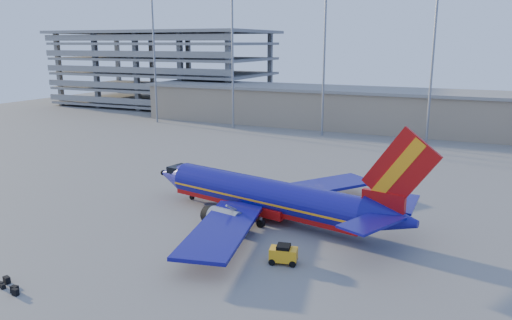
# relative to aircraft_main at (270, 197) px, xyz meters

# --- Properties ---
(ground) EXTENTS (220.00, 220.00, 0.00)m
(ground) POSITION_rel_aircraft_main_xyz_m (-4.85, 3.31, -2.41)
(ground) COLOR slate
(ground) RESTS_ON ground
(terminal_building) EXTENTS (122.00, 16.00, 8.50)m
(terminal_building) POSITION_rel_aircraft_main_xyz_m (5.15, 61.31, 1.90)
(terminal_building) COLOR gray
(terminal_building) RESTS_ON ground
(parking_garage) EXTENTS (62.00, 32.00, 21.40)m
(parking_garage) POSITION_rel_aircraft_main_xyz_m (-66.85, 77.36, 9.32)
(parking_garage) COLOR slate
(parking_garage) RESTS_ON ground
(light_mast_row) EXTENTS (101.60, 1.60, 28.65)m
(light_mast_row) POSITION_rel_aircraft_main_xyz_m (0.15, 49.31, 15.14)
(light_mast_row) COLOR gray
(light_mast_row) RESTS_ON ground
(aircraft_main) EXTENTS (33.01, 31.43, 11.29)m
(aircraft_main) POSITION_rel_aircraft_main_xyz_m (0.00, 0.00, 0.00)
(aircraft_main) COLOR navy
(aircraft_main) RESTS_ON ground
(baggage_tug) EXTENTS (2.54, 1.84, 1.66)m
(baggage_tug) POSITION_rel_aircraft_main_xyz_m (5.29, -9.43, -1.55)
(baggage_tug) COLOR #F9A916
(baggage_tug) RESTS_ON ground
(luggage_pile) EXTENTS (2.83, 1.53, 0.52)m
(luggage_pile) POSITION_rel_aircraft_main_xyz_m (-11.94, -22.28, -2.18)
(luggage_pile) COLOR black
(luggage_pile) RESTS_ON ground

